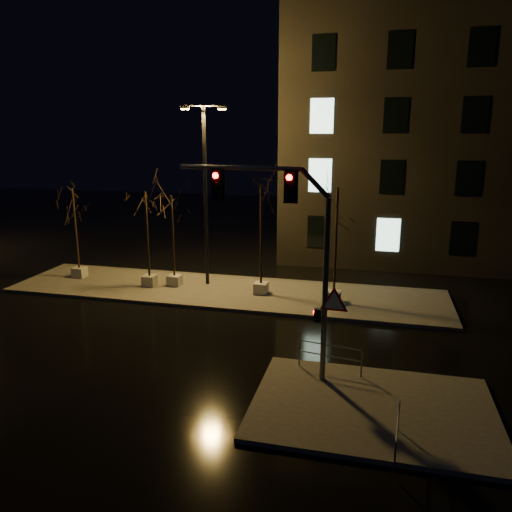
# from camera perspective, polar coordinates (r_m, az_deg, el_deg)

# --- Properties ---
(ground) EXTENTS (90.00, 90.00, 0.00)m
(ground) POSITION_cam_1_polar(r_m,az_deg,el_deg) (20.15, -8.80, -9.37)
(ground) COLOR black
(ground) RESTS_ON ground
(median) EXTENTS (22.00, 5.00, 0.15)m
(median) POSITION_cam_1_polar(r_m,az_deg,el_deg) (25.40, -3.66, -4.05)
(median) COLOR #4B4843
(median) RESTS_ON ground
(sidewalk_corner) EXTENTS (7.00, 5.00, 0.15)m
(sidewalk_corner) POSITION_cam_1_polar(r_m,az_deg,el_deg) (15.65, 13.15, -16.57)
(sidewalk_corner) COLOR #4B4843
(sidewalk_corner) RESTS_ON ground
(building) EXTENTS (25.00, 12.00, 15.00)m
(building) POSITION_cam_1_polar(r_m,az_deg,el_deg) (35.66, 25.17, 12.01)
(building) COLOR black
(building) RESTS_ON ground
(tree_0) EXTENTS (1.80, 1.80, 5.03)m
(tree_0) POSITION_cam_1_polar(r_m,az_deg,el_deg) (28.43, -20.10, 5.13)
(tree_0) COLOR #ADABA1
(tree_0) RESTS_ON median
(tree_1) EXTENTS (1.80, 1.80, 5.01)m
(tree_1) POSITION_cam_1_polar(r_m,az_deg,el_deg) (25.75, -12.44, 4.78)
(tree_1) COLOR #ADABA1
(tree_1) RESTS_ON median
(tree_2) EXTENTS (1.80, 1.80, 4.82)m
(tree_2) POSITION_cam_1_polar(r_m,az_deg,el_deg) (25.58, -9.58, 4.52)
(tree_2) COLOR #ADABA1
(tree_2) RESTS_ON median
(tree_3) EXTENTS (1.80, 1.80, 5.52)m
(tree_3) POSITION_cam_1_polar(r_m,az_deg,el_deg) (23.82, 0.59, 5.31)
(tree_3) COLOR #ADABA1
(tree_3) RESTS_ON median
(tree_4) EXTENTS (1.80, 1.80, 5.54)m
(tree_4) POSITION_cam_1_polar(r_m,az_deg,el_deg) (22.79, 9.24, 4.78)
(tree_4) COLOR #ADABA1
(tree_4) RESTS_ON median
(traffic_signal_mast) EXTENTS (5.55, 0.42, 6.78)m
(traffic_signal_mast) POSITION_cam_1_polar(r_m,az_deg,el_deg) (15.47, 4.07, 1.53)
(traffic_signal_mast) COLOR #595B61
(traffic_signal_mast) RESTS_ON sidewalk_corner
(streetlight_main) EXTENTS (2.23, 0.89, 9.07)m
(streetlight_main) POSITION_cam_1_polar(r_m,az_deg,el_deg) (25.45, -5.82, 8.17)
(streetlight_main) COLOR black
(streetlight_main) RESTS_ON median
(guard_rail_a) EXTENTS (2.15, 0.39, 0.94)m
(guard_rail_a) POSITION_cam_1_polar(r_m,az_deg,el_deg) (17.08, 8.44, -11.00)
(guard_rail_a) COLOR #595B61
(guard_rail_a) RESTS_ON sidewalk_corner
(guard_rail_b) EXTENTS (0.18, 1.83, 0.87)m
(guard_rail_b) POSITION_cam_1_polar(r_m,az_deg,el_deg) (13.64, 15.84, -18.59)
(guard_rail_b) COLOR #595B61
(guard_rail_b) RESTS_ON sidewalk_corner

